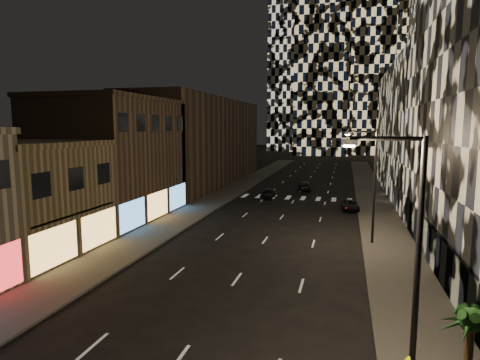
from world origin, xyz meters
The scene contains 16 objects.
sidewalk_left centered at (-10.00, 50.00, 0.07)m, with size 4.00×120.00×0.15m, color #47443F.
sidewalk_right centered at (10.00, 50.00, 0.07)m, with size 4.00×120.00×0.15m, color #47443F.
curb_left centered at (-7.90, 50.00, 0.07)m, with size 0.20×120.00×0.15m, color #4C4C47.
curb_right centered at (7.90, 50.00, 0.07)m, with size 0.20×120.00×0.15m, color #4C4C47.
retail_tan centered at (-17.00, 21.00, 4.00)m, with size 10.00×10.00×8.00m, color olive.
retail_brown centered at (-17.00, 33.50, 6.00)m, with size 10.00×15.00×12.00m, color brown.
retail_filler_left centered at (-17.00, 60.00, 7.00)m, with size 10.00×40.00×14.00m, color brown.
midrise_base centered at (12.30, 24.50, 1.50)m, with size 0.60×25.00×3.00m, color #383838.
midrise_filler_right centered at (20.00, 57.00, 9.00)m, with size 16.00×40.00×18.00m, color #232326.
tower_center_low centered at (-2.00, 140.00, 47.50)m, with size 18.00×18.00×95.00m, color black.
streetlight_near centered at (8.35, 10.00, 5.35)m, with size 2.55×0.25×9.00m.
streetlight_far centered at (8.35, 30.00, 5.35)m, with size 2.55×0.25×9.00m.
car_dark_midlane centered at (-3.50, 48.61, 0.68)m, with size 1.59×3.96×1.35m, color black.
car_dark_oncoming centered at (0.50, 56.81, 0.66)m, with size 1.86×4.58×1.33m, color black.
car_dark_rightlane centered at (7.00, 43.51, 0.57)m, with size 1.90×4.12×1.14m, color black.
palm_tree centered at (10.09, 9.60, 3.39)m, with size 2.00×1.97×3.93m.
Camera 1 is at (6.30, -3.08, 9.39)m, focal length 30.00 mm.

